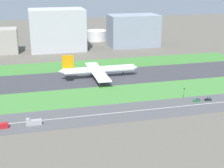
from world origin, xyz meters
TOP-DOWN VIEW (x-y plane):
  - ground_plane at (0.00, 0.00)m, footprint 800.00×800.00m
  - runway at (0.00, 0.00)m, footprint 280.00×46.00m
  - grass_median_north at (0.00, 41.00)m, footprint 280.00×36.00m
  - grass_median_south at (0.00, -41.00)m, footprint 280.00×36.00m
  - highway at (0.00, -73.00)m, footprint 280.00×28.00m
  - highway_centerline at (0.00, -73.00)m, footprint 266.00×0.50m
  - airliner at (-3.09, 0.00)m, footprint 65.00×56.00m
  - car_1 at (48.40, -68.00)m, footprint 4.40×1.80m
  - truck_0 at (-55.33, -78.00)m, footprint 8.40×2.50m
  - car_0 at (56.44, -68.00)m, footprint 4.40×1.80m
  - truck_1 at (-72.99, -78.00)m, footprint 8.40×2.50m
  - traffic_light at (42.79, -60.01)m, footprint 0.36×0.50m
  - hangar_building at (-23.66, 114.00)m, footprint 58.61×38.18m
  - office_tower at (63.17, 114.00)m, footprint 56.20×32.98m
  - fuel_tank_west at (29.51, 159.00)m, footprint 24.81×24.81m
  - fuel_tank_centre at (61.88, 159.00)m, footprint 19.47×19.47m

SIDE VIEW (x-z plane):
  - ground_plane at x=0.00m, z-range 0.00..0.00m
  - runway at x=0.00m, z-range 0.00..0.10m
  - grass_median_north at x=0.00m, z-range 0.00..0.10m
  - grass_median_south at x=0.00m, z-range 0.00..0.10m
  - highway at x=0.00m, z-range 0.00..0.10m
  - highway_centerline at x=0.00m, z-range 0.10..0.11m
  - car_1 at x=48.40m, z-range -0.08..1.92m
  - car_0 at x=56.44m, z-range -0.08..1.92m
  - truck_0 at x=-55.33m, z-range -0.33..3.67m
  - truck_1 at x=-72.99m, z-range -0.33..3.67m
  - traffic_light at x=42.79m, z-range 0.69..7.89m
  - airliner at x=-3.09m, z-range -3.62..16.08m
  - fuel_tank_centre at x=61.88m, z-range 0.00..12.56m
  - fuel_tank_west at x=29.51m, z-range 0.00..12.60m
  - office_tower at x=63.17m, z-range 0.00..35.94m
  - hangar_building at x=-23.66m, z-range 0.00..44.48m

